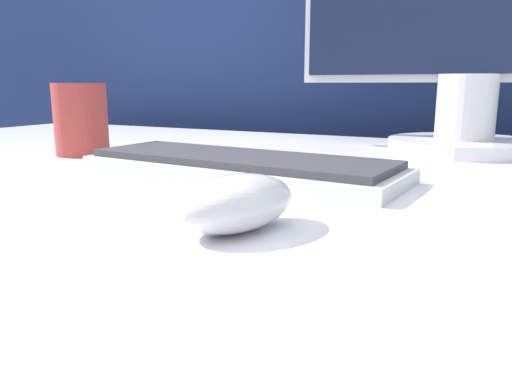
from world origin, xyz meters
TOP-DOWN VIEW (x-y plane):
  - partition_panel at (0.00, 0.59)m, footprint 5.00×0.03m
  - computer_mouse_near at (-0.02, -0.21)m, footprint 0.08×0.11m
  - keyboard at (-0.13, -0.02)m, footprint 0.38×0.15m
  - mug at (-0.41, 0.03)m, footprint 0.08×0.08m

SIDE VIEW (x-z plane):
  - partition_panel at x=0.00m, z-range 0.00..1.24m
  - keyboard at x=-0.13m, z-range 0.77..0.79m
  - computer_mouse_near at x=-0.02m, z-range 0.77..0.81m
  - mug at x=-0.41m, z-range 0.77..0.87m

